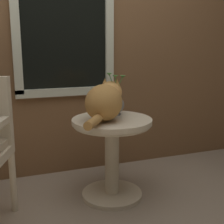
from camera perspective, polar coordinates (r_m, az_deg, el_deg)
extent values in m
plane|color=gray|center=(2.17, -1.97, -19.21)|extent=(6.00, 6.00, 0.00)
cube|color=brown|center=(2.72, -8.33, 15.67)|extent=(4.00, 0.04, 2.60)
cube|color=beige|center=(2.70, -8.38, 3.72)|extent=(0.86, 0.03, 0.07)
cube|color=beige|center=(2.62, -17.46, 14.19)|extent=(0.07, 0.03, 1.02)
cube|color=beige|center=(2.78, -0.49, 14.60)|extent=(0.07, 0.03, 1.02)
cube|color=black|center=(2.69, -8.80, 14.54)|extent=(0.77, 0.01, 1.00)
cylinder|color=beige|center=(2.45, 0.00, -14.94)|extent=(0.46, 0.46, 0.03)
cylinder|color=beige|center=(2.33, 0.00, -8.63)|extent=(0.11, 0.11, 0.55)
cylinder|color=beige|center=(2.24, 0.00, -1.69)|extent=(0.59, 0.59, 0.03)
torus|color=beige|center=(2.25, 0.00, -2.37)|extent=(0.56, 0.56, 0.02)
cylinder|color=beige|center=(2.27, -17.87, -12.23)|extent=(0.04, 0.04, 0.43)
ellipsoid|color=#AD7A3D|center=(2.15, -1.54, 1.72)|extent=(0.39, 0.40, 0.26)
sphere|color=#E2A356|center=(2.33, -0.20, 3.70)|extent=(0.17, 0.17, 0.17)
cone|color=#AD7A3D|center=(2.31, 0.92, 5.53)|extent=(0.05, 0.05, 0.06)
cone|color=#AD7A3D|center=(2.34, -1.31, 5.59)|extent=(0.05, 0.05, 0.06)
cylinder|color=#AD7A3D|center=(1.96, -3.23, -1.64)|extent=(0.21, 0.26, 0.06)
cylinder|color=slate|center=(2.36, 0.66, -0.37)|extent=(0.08, 0.08, 0.01)
ellipsoid|color=slate|center=(2.35, 0.66, 1.35)|extent=(0.13, 0.13, 0.13)
cylinder|color=slate|center=(2.33, 0.67, 3.18)|extent=(0.07, 0.07, 0.05)
torus|color=slate|center=(2.33, 0.67, 3.81)|extent=(0.09, 0.09, 0.02)
cylinder|color=#47893D|center=(2.31, 0.08, 5.41)|extent=(0.06, 0.01, 0.14)
cone|color=#47893D|center=(2.30, -0.52, 7.03)|extent=(0.04, 0.04, 0.02)
cylinder|color=#47893D|center=(2.33, 1.34, 5.19)|extent=(0.06, 0.02, 0.12)
cone|color=#47893D|center=(2.32, 2.01, 6.58)|extent=(0.04, 0.04, 0.02)
cylinder|color=#47893D|center=(2.31, 0.65, 5.20)|extent=(0.02, 0.03, 0.12)
cone|color=#47893D|center=(2.29, 0.63, 6.62)|extent=(0.04, 0.04, 0.02)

